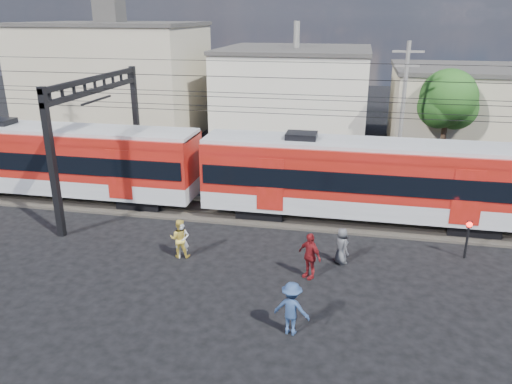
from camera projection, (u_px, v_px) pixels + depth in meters
The scene contains 17 objects.
ground at pixel (252, 296), 18.61m from camera, with size 120.00×120.00×0.00m, color black.
track_bed at pixel (284, 215), 25.97m from camera, with size 70.00×3.40×0.12m, color #2D2823.
rail_near at pixel (282, 218), 25.24m from camera, with size 70.00×0.12×0.12m, color #59544C.
rail_far at pixel (286, 208), 26.62m from camera, with size 70.00×0.12×0.12m, color #59544C.
commuter_train at pixel (370, 177), 24.38m from camera, with size 50.30×3.08×4.17m.
catenary at pixel (121, 112), 25.90m from camera, with size 70.00×9.30×7.52m.
building_west at pixel (116, 80), 42.40m from camera, with size 14.28×10.20×9.30m.
building_midwest at pixel (295, 92), 42.65m from camera, with size 12.24×12.24×7.30m.
building_mideast at pixel (504, 111), 37.01m from camera, with size 16.32×10.20×6.30m.
utility_pole_mid at pixel (403, 110), 29.77m from camera, with size 1.80×0.24×8.50m.
tree_near at pixel (451, 101), 31.97m from camera, with size 3.82×3.64×6.72m.
pedestrian_a at pixel (182, 241), 21.31m from camera, with size 0.58×0.38×1.60m, color silver.
pedestrian_b at pixel (180, 238), 21.39m from camera, with size 0.84×0.66×1.73m, color gold.
pedestrian_c at pixel (292, 308), 16.19m from camera, with size 1.20×0.69×1.86m, color navy.
pedestrian_d at pixel (310, 256), 19.66m from camera, with size 1.12×0.47×1.91m, color maroon.
pedestrian_e at pixel (342, 246), 20.85m from camera, with size 0.77×0.50×1.58m, color #45464A.
crossing_signal at pixel (468, 232), 21.15m from camera, with size 0.25×0.25×1.73m.
Camera 1 is at (3.41, -15.84, 9.96)m, focal length 35.00 mm.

